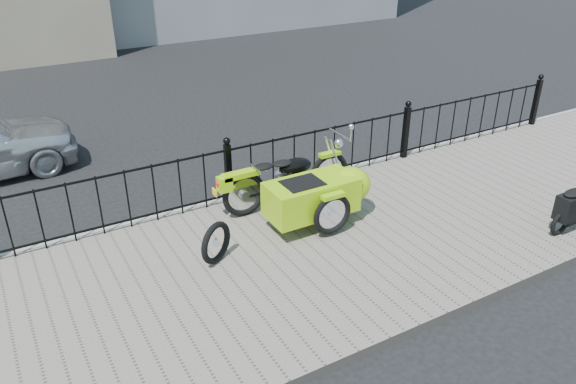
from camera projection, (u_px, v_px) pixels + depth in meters
ground at (269, 247)px, 7.86m from camera, size 120.00×120.00×0.00m
sidewalk at (287, 261)px, 7.45m from camera, size 30.00×3.80×0.12m
curb at (226, 201)px, 8.94m from camera, size 30.00×0.10×0.12m
iron_fence at (229, 175)px, 8.59m from camera, size 14.11×0.11×1.08m
motorcycle_sidecar at (317, 190)px, 8.12m from camera, size 2.28×1.48×0.98m
spare_tire at (216, 243)px, 7.20m from camera, size 0.54×0.36×0.57m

